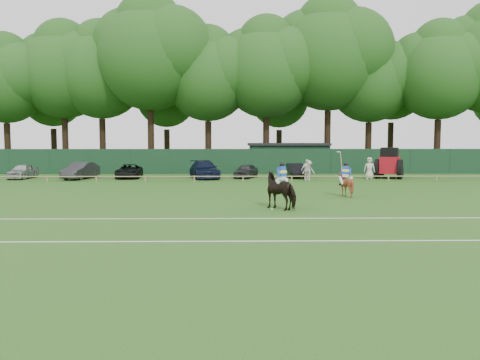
{
  "coord_description": "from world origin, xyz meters",
  "views": [
    {
      "loc": [
        0.06,
        -23.49,
        3.62
      ],
      "look_at": [
        0.5,
        3.0,
        1.4
      ],
      "focal_mm": 38.0,
      "sensor_mm": 36.0,
      "label": 1
    }
  ],
  "objects_px": {
    "sedan_silver": "(23,171)",
    "horse_chestnut": "(345,184)",
    "hatch_grey": "(246,171)",
    "utility_shed": "(288,157)",
    "horse_dark": "(282,190)",
    "sedan_navy": "(204,170)",
    "estate_black": "(295,171)",
    "suv_black": "(129,171)",
    "sedan_grey": "(81,171)",
    "tractor": "(390,164)",
    "spectator_right": "(369,168)",
    "spectator_left": "(309,170)",
    "polo_ball": "(272,209)",
    "spectator_mid": "(307,170)"
  },
  "relations": [
    {
      "from": "estate_black",
      "to": "horse_chestnut",
      "type": "bearing_deg",
      "value": -87.15
    },
    {
      "from": "horse_chestnut",
      "to": "spectator_right",
      "type": "xyz_separation_m",
      "value": [
        5.01,
        12.99,
        0.2
      ]
    },
    {
      "from": "spectator_left",
      "to": "spectator_mid",
      "type": "bearing_deg",
      "value": -144.42
    },
    {
      "from": "hatch_grey",
      "to": "sedan_silver",
      "type": "bearing_deg",
      "value": -159.51
    },
    {
      "from": "sedan_silver",
      "to": "horse_chestnut",
      "type": "bearing_deg",
      "value": -25.58
    },
    {
      "from": "hatch_grey",
      "to": "spectator_left",
      "type": "xyz_separation_m",
      "value": [
        5.23,
        -2.68,
        0.21
      ]
    },
    {
      "from": "hatch_grey",
      "to": "tractor",
      "type": "distance_m",
      "value": 12.8
    },
    {
      "from": "sedan_navy",
      "to": "spectator_left",
      "type": "height_order",
      "value": "spectator_left"
    },
    {
      "from": "spectator_mid",
      "to": "hatch_grey",
      "type": "bearing_deg",
      "value": 124.36
    },
    {
      "from": "sedan_grey",
      "to": "estate_black",
      "type": "xyz_separation_m",
      "value": [
        18.99,
        1.15,
        -0.09
      ]
    },
    {
      "from": "horse_chestnut",
      "to": "spectator_mid",
      "type": "xyz_separation_m",
      "value": [
        -0.67,
        11.72,
        0.13
      ]
    },
    {
      "from": "horse_chestnut",
      "to": "sedan_navy",
      "type": "relative_size",
      "value": 0.29
    },
    {
      "from": "hatch_grey",
      "to": "spectator_left",
      "type": "relative_size",
      "value": 2.19
    },
    {
      "from": "hatch_grey",
      "to": "spectator_mid",
      "type": "relative_size",
      "value": 2.06
    },
    {
      "from": "sedan_grey",
      "to": "spectator_mid",
      "type": "height_order",
      "value": "spectator_mid"
    },
    {
      "from": "sedan_silver",
      "to": "spectator_mid",
      "type": "height_order",
      "value": "spectator_mid"
    },
    {
      "from": "estate_black",
      "to": "polo_ball",
      "type": "distance_m",
      "value": 20.99
    },
    {
      "from": "horse_dark",
      "to": "sedan_navy",
      "type": "bearing_deg",
      "value": -118.89
    },
    {
      "from": "sedan_silver",
      "to": "polo_ball",
      "type": "height_order",
      "value": "sedan_silver"
    },
    {
      "from": "estate_black",
      "to": "suv_black",
      "type": "bearing_deg",
      "value": 179.17
    },
    {
      "from": "spectator_right",
      "to": "tractor",
      "type": "distance_m",
      "value": 2.27
    },
    {
      "from": "estate_black",
      "to": "utility_shed",
      "type": "distance_m",
      "value": 7.83
    },
    {
      "from": "spectator_mid",
      "to": "utility_shed",
      "type": "relative_size",
      "value": 0.21
    },
    {
      "from": "sedan_navy",
      "to": "polo_ball",
      "type": "height_order",
      "value": "sedan_navy"
    },
    {
      "from": "sedan_grey",
      "to": "tractor",
      "type": "distance_m",
      "value": 27.31
    },
    {
      "from": "spectator_right",
      "to": "utility_shed",
      "type": "xyz_separation_m",
      "value": [
        -6.07,
        9.59,
        0.58
      ]
    },
    {
      "from": "estate_black",
      "to": "spectator_mid",
      "type": "distance_m",
      "value": 3.15
    },
    {
      "from": "sedan_grey",
      "to": "horse_dark",
      "type": "bearing_deg",
      "value": -38.41
    },
    {
      "from": "hatch_grey",
      "to": "spectator_right",
      "type": "relative_size",
      "value": 1.92
    },
    {
      "from": "estate_black",
      "to": "spectator_right",
      "type": "distance_m",
      "value": 6.53
    },
    {
      "from": "hatch_grey",
      "to": "polo_ball",
      "type": "xyz_separation_m",
      "value": [
        0.72,
        -20.44,
        -0.58
      ]
    },
    {
      "from": "suv_black",
      "to": "spectator_mid",
      "type": "relative_size",
      "value": 2.5
    },
    {
      "from": "suv_black",
      "to": "spectator_left",
      "type": "height_order",
      "value": "spectator_left"
    },
    {
      "from": "horse_chestnut",
      "to": "estate_black",
      "type": "relative_size",
      "value": 0.39
    },
    {
      "from": "horse_dark",
      "to": "spectator_right",
      "type": "bearing_deg",
      "value": -160.47
    },
    {
      "from": "sedan_silver",
      "to": "sedan_navy",
      "type": "height_order",
      "value": "sedan_navy"
    },
    {
      "from": "horse_chestnut",
      "to": "spectator_mid",
      "type": "relative_size",
      "value": 0.85
    },
    {
      "from": "polo_ball",
      "to": "tractor",
      "type": "xyz_separation_m",
      "value": [
        12.04,
        19.77,
        1.25
      ]
    },
    {
      "from": "horse_dark",
      "to": "sedan_navy",
      "type": "relative_size",
      "value": 0.42
    },
    {
      "from": "hatch_grey",
      "to": "estate_black",
      "type": "bearing_deg",
      "value": 21.57
    },
    {
      "from": "spectator_left",
      "to": "sedan_navy",
      "type": "bearing_deg",
      "value": 154.64
    },
    {
      "from": "sedan_navy",
      "to": "sedan_grey",
      "type": "bearing_deg",
      "value": 170.84
    },
    {
      "from": "suv_black",
      "to": "estate_black",
      "type": "relative_size",
      "value": 1.15
    },
    {
      "from": "sedan_silver",
      "to": "utility_shed",
      "type": "distance_m",
      "value": 25.84
    },
    {
      "from": "hatch_grey",
      "to": "utility_shed",
      "type": "xyz_separation_m",
      "value": [
        4.64,
        7.99,
        0.91
      ]
    },
    {
      "from": "spectator_right",
      "to": "suv_black",
      "type": "bearing_deg",
      "value": -171.55
    },
    {
      "from": "horse_chestnut",
      "to": "hatch_grey",
      "type": "distance_m",
      "value": 15.68
    },
    {
      "from": "sedan_grey",
      "to": "polo_ball",
      "type": "bearing_deg",
      "value": -40.15
    },
    {
      "from": "spectator_mid",
      "to": "spectator_right",
      "type": "distance_m",
      "value": 5.82
    },
    {
      "from": "horse_chestnut",
      "to": "sedan_silver",
      "type": "distance_m",
      "value": 29.07
    }
  ]
}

